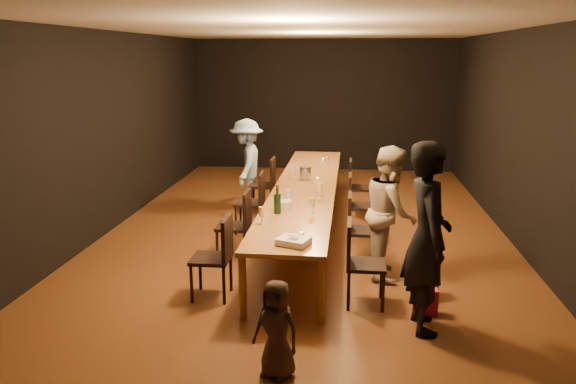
# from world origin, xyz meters

# --- Properties ---
(ground) EXTENTS (10.00, 10.00, 0.00)m
(ground) POSITION_xyz_m (0.00, 0.00, 0.00)
(ground) COLOR #482B12
(ground) RESTS_ON ground
(room_shell) EXTENTS (6.04, 10.04, 3.02)m
(room_shell) POSITION_xyz_m (0.00, 0.00, 2.08)
(room_shell) COLOR black
(room_shell) RESTS_ON ground
(table) EXTENTS (0.90, 6.00, 0.75)m
(table) POSITION_xyz_m (0.00, 0.00, 0.70)
(table) COLOR brown
(table) RESTS_ON ground
(chair_right_0) EXTENTS (0.42, 0.42, 0.93)m
(chair_right_0) POSITION_xyz_m (0.85, -2.40, 0.47)
(chair_right_0) COLOR black
(chair_right_0) RESTS_ON ground
(chair_right_1) EXTENTS (0.42, 0.42, 0.93)m
(chair_right_1) POSITION_xyz_m (0.85, -1.20, 0.47)
(chair_right_1) COLOR black
(chair_right_1) RESTS_ON ground
(chair_right_2) EXTENTS (0.42, 0.42, 0.93)m
(chair_right_2) POSITION_xyz_m (0.85, 0.00, 0.47)
(chair_right_2) COLOR black
(chair_right_2) RESTS_ON ground
(chair_right_3) EXTENTS (0.42, 0.42, 0.93)m
(chair_right_3) POSITION_xyz_m (0.85, 1.20, 0.47)
(chair_right_3) COLOR black
(chair_right_3) RESTS_ON ground
(chair_left_0) EXTENTS (0.42, 0.42, 0.93)m
(chair_left_0) POSITION_xyz_m (-0.85, -2.40, 0.47)
(chair_left_0) COLOR black
(chair_left_0) RESTS_ON ground
(chair_left_1) EXTENTS (0.42, 0.42, 0.93)m
(chair_left_1) POSITION_xyz_m (-0.85, -1.20, 0.47)
(chair_left_1) COLOR black
(chair_left_1) RESTS_ON ground
(chair_left_2) EXTENTS (0.42, 0.42, 0.93)m
(chair_left_2) POSITION_xyz_m (-0.85, 0.00, 0.47)
(chair_left_2) COLOR black
(chair_left_2) RESTS_ON ground
(chair_left_3) EXTENTS (0.42, 0.42, 0.93)m
(chair_left_3) POSITION_xyz_m (-0.85, 1.20, 0.47)
(chair_left_3) COLOR black
(chair_left_3) RESTS_ON ground
(woman_birthday) EXTENTS (0.52, 0.73, 1.88)m
(woman_birthday) POSITION_xyz_m (1.40, -2.89, 0.94)
(woman_birthday) COLOR black
(woman_birthday) RESTS_ON ground
(woman_tan) EXTENTS (0.62, 0.79, 1.60)m
(woman_tan) POSITION_xyz_m (1.15, -1.50, 0.80)
(woman_tan) COLOR #C0AD90
(woman_tan) RESTS_ON ground
(man_blue) EXTENTS (0.64, 1.04, 1.57)m
(man_blue) POSITION_xyz_m (-1.15, 1.41, 0.78)
(man_blue) COLOR #8FB8DE
(man_blue) RESTS_ON ground
(child) EXTENTS (0.49, 0.41, 0.85)m
(child) POSITION_xyz_m (0.08, -3.89, 0.42)
(child) COLOR #3D2A22
(child) RESTS_ON ground
(gift_bag_red) EXTENTS (0.23, 0.13, 0.27)m
(gift_bag_red) POSITION_xyz_m (1.48, -2.56, 0.14)
(gift_bag_red) COLOR #E42258
(gift_bag_red) RESTS_ON ground
(gift_bag_blue) EXTENTS (0.31, 0.27, 0.33)m
(gift_bag_blue) POSITION_xyz_m (1.51, -2.14, 0.16)
(gift_bag_blue) COLOR #2750AD
(gift_bag_blue) RESTS_ON ground
(birthday_cake) EXTENTS (0.38, 0.34, 0.07)m
(birthday_cake) POSITION_xyz_m (0.10, -2.69, 0.79)
(birthday_cake) COLOR white
(birthday_cake) RESTS_ON table
(plate_stack) EXTENTS (0.26, 0.26, 0.12)m
(plate_stack) POSITION_xyz_m (-0.16, -1.40, 0.81)
(plate_stack) COLOR silver
(plate_stack) RESTS_ON table
(champagne_bottle) EXTENTS (0.10, 0.10, 0.36)m
(champagne_bottle) POSITION_xyz_m (-0.22, -1.55, 0.93)
(champagne_bottle) COLOR black
(champagne_bottle) RESTS_ON table
(ice_bucket) EXTENTS (0.24, 0.24, 0.20)m
(ice_bucket) POSITION_xyz_m (-0.04, 0.44, 0.85)
(ice_bucket) COLOR silver
(ice_bucket) RESTS_ON table
(wineglass_0) EXTENTS (0.06, 0.06, 0.21)m
(wineglass_0) POSITION_xyz_m (-0.34, -2.02, 0.85)
(wineglass_0) COLOR beige
(wineglass_0) RESTS_ON table
(wineglass_1) EXTENTS (0.06, 0.06, 0.21)m
(wineglass_1) POSITION_xyz_m (0.21, -1.54, 0.85)
(wineglass_1) COLOR beige
(wineglass_1) RESTS_ON table
(wineglass_2) EXTENTS (0.06, 0.06, 0.21)m
(wineglass_2) POSITION_xyz_m (-0.13, -1.14, 0.85)
(wineglass_2) COLOR silver
(wineglass_2) RESTS_ON table
(wineglass_3) EXTENTS (0.06, 0.06, 0.21)m
(wineglass_3) POSITION_xyz_m (0.25, -0.74, 0.85)
(wineglass_3) COLOR beige
(wineglass_3) RESTS_ON table
(wineglass_4) EXTENTS (0.06, 0.06, 0.21)m
(wineglass_4) POSITION_xyz_m (-0.24, 0.53, 0.85)
(wineglass_4) COLOR silver
(wineglass_4) RESTS_ON table
(wineglass_5) EXTENTS (0.06, 0.06, 0.21)m
(wineglass_5) POSITION_xyz_m (0.26, 1.33, 0.85)
(wineglass_5) COLOR silver
(wineglass_5) RESTS_ON table
(tealight_near) EXTENTS (0.05, 0.05, 0.03)m
(tealight_near) POSITION_xyz_m (0.15, -2.37, 0.77)
(tealight_near) COLOR #B2B7B2
(tealight_near) RESTS_ON table
(tealight_mid) EXTENTS (0.05, 0.05, 0.03)m
(tealight_mid) POSITION_xyz_m (0.15, 0.40, 0.77)
(tealight_mid) COLOR #B2B7B2
(tealight_mid) RESTS_ON table
(tealight_far) EXTENTS (0.05, 0.05, 0.03)m
(tealight_far) POSITION_xyz_m (0.15, 2.08, 0.77)
(tealight_far) COLOR #B2B7B2
(tealight_far) RESTS_ON table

